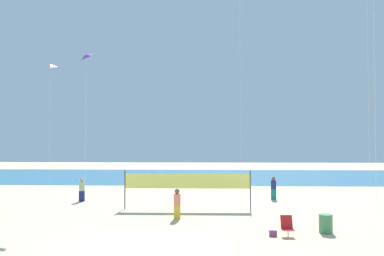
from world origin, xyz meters
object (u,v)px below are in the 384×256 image
(beachgoer_coral_shirt, at_px, (177,203))
(kite_pink_diamond, at_px, (50,67))
(folding_beach_chair, at_px, (287,226))
(trash_barrel, at_px, (326,224))
(beachgoer_sage_shirt, at_px, (82,189))
(beach_handbag, at_px, (273,233))
(kite_violet_diamond, at_px, (86,57))
(volleyball_net, at_px, (187,183))
(beachgoer_navy_shirt, at_px, (274,187))

(beachgoer_coral_shirt, bearing_deg, kite_pink_diamond, -115.05)
(folding_beach_chair, bearing_deg, beachgoer_coral_shirt, 157.05)
(folding_beach_chair, xyz_separation_m, trash_barrel, (1.89, 0.67, -0.04))
(beachgoer_sage_shirt, distance_m, beach_handbag, 15.03)
(kite_pink_diamond, bearing_deg, beach_handbag, -27.69)
(trash_barrel, height_order, kite_violet_diamond, kite_violet_diamond)
(trash_barrel, bearing_deg, beachgoer_coral_shirt, 157.33)
(beachgoer_sage_shirt, relative_size, volleyball_net, 0.21)
(beachgoer_coral_shirt, relative_size, beach_handbag, 4.94)
(beach_handbag, xyz_separation_m, kite_pink_diamond, (-12.71, 6.67, 8.70))
(kite_violet_diamond, bearing_deg, beachgoer_navy_shirt, 22.90)
(volleyball_net, height_order, beach_handbag, volleyball_net)
(beachgoer_sage_shirt, xyz_separation_m, trash_barrel, (14.08, -8.85, -0.44))
(beachgoer_sage_shirt, bearing_deg, beach_handbag, -90.13)
(trash_barrel, distance_m, volleyball_net, 8.98)
(trash_barrel, xyz_separation_m, volleyball_net, (-6.62, 5.95, 1.21))
(beachgoer_coral_shirt, bearing_deg, trash_barrel, 62.40)
(beachgoer_sage_shirt, height_order, trash_barrel, beachgoer_sage_shirt)
(kite_violet_diamond, bearing_deg, kite_pink_diamond, 162.24)
(folding_beach_chair, bearing_deg, volleyball_net, 137.62)
(kite_violet_diamond, bearing_deg, volleyball_net, 7.43)
(beach_handbag, bearing_deg, beachgoer_coral_shirt, 140.90)
(folding_beach_chair, height_order, kite_pink_diamond, kite_pink_diamond)
(beachgoer_sage_shirt, height_order, kite_violet_diamond, kite_violet_diamond)
(volleyball_net, bearing_deg, beachgoer_navy_shirt, 35.83)
(beachgoer_navy_shirt, relative_size, folding_beach_chair, 1.84)
(beachgoer_sage_shirt, relative_size, beachgoer_coral_shirt, 1.00)
(beach_handbag, bearing_deg, trash_barrel, 16.11)
(folding_beach_chair, distance_m, beach_handbag, 0.72)
(beach_handbag, distance_m, kite_violet_diamond, 14.93)
(beachgoer_navy_shirt, relative_size, beach_handbag, 4.96)
(beachgoer_navy_shirt, bearing_deg, kite_violet_diamond, 50.72)
(beachgoer_sage_shirt, height_order, beach_handbag, beachgoer_sage_shirt)
(beachgoer_navy_shirt, bearing_deg, kite_pink_diamond, 44.35)
(kite_violet_diamond, bearing_deg, beachgoer_sage_shirt, 109.67)
(beachgoer_coral_shirt, bearing_deg, beachgoer_sage_shirt, -134.90)
(beachgoer_sage_shirt, xyz_separation_m, beachgoer_navy_shirt, (13.45, 1.42, 0.00))
(folding_beach_chair, height_order, kite_violet_diamond, kite_violet_diamond)
(kite_pink_diamond, bearing_deg, kite_violet_diamond, -17.76)
(beachgoer_coral_shirt, distance_m, trash_barrel, 7.64)
(beachgoer_navy_shirt, bearing_deg, folding_beach_chair, 111.27)
(beachgoer_navy_shirt, distance_m, folding_beach_chair, 11.02)
(beachgoer_navy_shirt, height_order, kite_pink_diamond, kite_pink_diamond)
(beachgoer_coral_shirt, distance_m, kite_pink_diamond, 11.82)
(beachgoer_sage_shirt, xyz_separation_m, beach_handbag, (11.56, -9.58, -0.74))
(volleyball_net, bearing_deg, kite_violet_diamond, -172.57)
(beachgoer_coral_shirt, distance_m, folding_beach_chair, 6.29)
(volleyball_net, bearing_deg, beachgoer_coral_shirt, -97.83)
(trash_barrel, bearing_deg, beach_handbag, -163.89)
(beach_handbag, bearing_deg, beachgoer_navy_shirt, 80.26)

